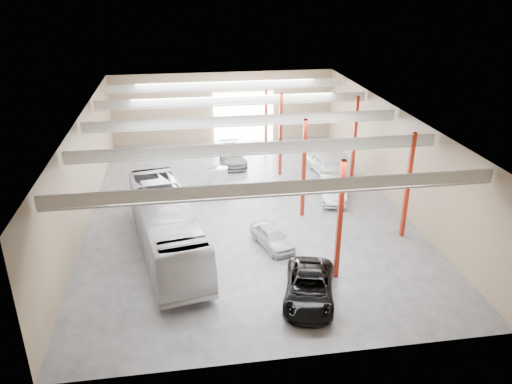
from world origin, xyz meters
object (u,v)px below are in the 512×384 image
object	(u,v)px
black_sedan	(309,287)
car_right_near	(333,188)
coach_bus	(166,225)
car_row_b	(219,179)
car_row_a	(272,236)
car_right_far	(325,164)
car_row_c	(232,155)

from	to	relation	value
black_sedan	car_right_near	xyz separation A→B (m)	(5.05, 12.43, 0.08)
coach_bus	car_row_b	world-z (taller)	coach_bus
car_row_a	car_right_far	world-z (taller)	car_right_far
coach_bus	car_row_c	xyz separation A→B (m)	(5.68, 14.93, -1.02)
car_row_a	car_right_near	xyz separation A→B (m)	(5.91, 6.55, 0.17)
black_sedan	car_row_a	bearing A→B (deg)	114.45
coach_bus	car_row_b	size ratio (longest dim) A/B	3.05
car_row_c	car_right_near	xyz separation A→B (m)	(6.70, -8.75, 0.07)
coach_bus	car_row_b	xyz separation A→B (m)	(3.98, 9.73, -1.10)
car_row_a	car_row_b	distance (m)	10.40
black_sedan	car_row_a	world-z (taller)	black_sedan
car_row_b	car_right_far	world-z (taller)	car_right_far
coach_bus	black_sedan	bearing A→B (deg)	-50.70
black_sedan	car_row_b	xyz separation A→B (m)	(-3.34, 15.98, -0.06)
car_row_a	car_right_far	bearing A→B (deg)	42.72
coach_bus	black_sedan	distance (m)	9.68
black_sedan	car_right_near	world-z (taller)	car_right_near
car_right_near	car_row_a	bearing A→B (deg)	-119.23
coach_bus	car_right_near	world-z (taller)	coach_bus
coach_bus	car_row_a	xyz separation A→B (m)	(6.46, -0.37, -1.12)
black_sedan	car_right_far	bearing A→B (deg)	87.50
car_row_b	car_row_c	distance (m)	5.47
car_row_b	car_right_far	size ratio (longest dim) A/B	0.90
coach_bus	car_row_c	size ratio (longest dim) A/B	2.43
coach_bus	car_row_a	world-z (taller)	coach_bus
coach_bus	car_row_c	distance (m)	16.00
car_row_a	car_row_b	world-z (taller)	car_row_b
car_row_c	car_right_near	world-z (taller)	car_right_near
car_row_c	car_right_far	world-z (taller)	car_right_far
coach_bus	car_row_a	bearing A→B (deg)	-13.50
car_row_a	car_right_near	size ratio (longest dim) A/B	0.77
car_row_c	car_right_far	size ratio (longest dim) A/B	1.14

